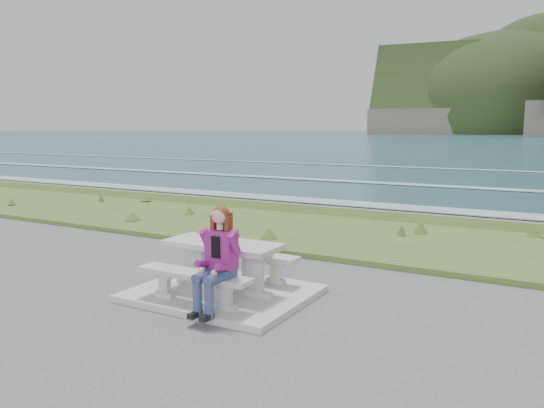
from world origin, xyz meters
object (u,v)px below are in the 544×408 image
Objects in this scene: picnic_table at (222,253)px; bench_seaward at (247,258)px; bench_landward at (194,279)px; seated_woman at (215,274)px.

picnic_table is 0.74m from bench_seaward.
bench_landward is (0.00, -0.70, -0.23)m from picnic_table.
picnic_table reaches higher than bench_seaward.
bench_seaward is 1.61m from seated_woman.
seated_woman is at bearing -16.45° from bench_landward.
bench_landward is 1.27× the size of seated_woman.
seated_woman is at bearing -73.39° from bench_seaward.
seated_woman reaches higher than picnic_table.
seated_woman reaches higher than bench_seaward.
picnic_table is 0.95m from seated_woman.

